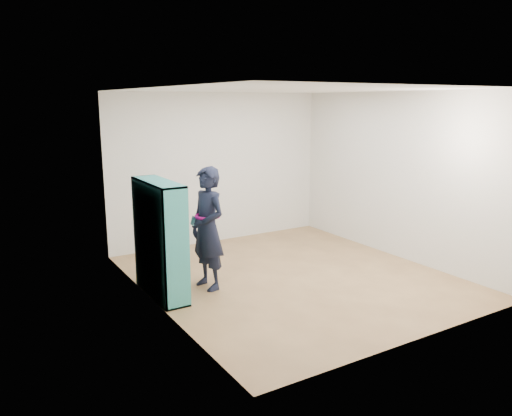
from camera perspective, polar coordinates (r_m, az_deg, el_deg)
floor at (r=7.20m, az=4.19°, el=-7.82°), size 4.50×4.50×0.00m
ceiling at (r=6.77m, az=4.53°, el=13.35°), size 4.50×4.50×0.00m
wall_left at (r=5.94m, az=-11.53°, el=0.71°), size 0.02×4.50×2.60m
wall_right at (r=8.18m, az=15.84°, el=3.58°), size 0.02×4.50×2.60m
wall_back at (r=8.77m, az=-4.26°, el=4.55°), size 4.00×0.02×2.60m
wall_front at (r=5.24m, az=18.82°, el=-1.22°), size 4.00×0.02×2.60m
bookshelf at (r=6.43m, az=-11.10°, el=-3.71°), size 0.32×1.11×1.48m
person at (r=6.57m, az=-5.54°, el=-2.33°), size 0.48×0.65×1.63m
smartphone at (r=6.54m, az=-7.18°, el=-1.47°), size 0.05×0.10×0.14m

